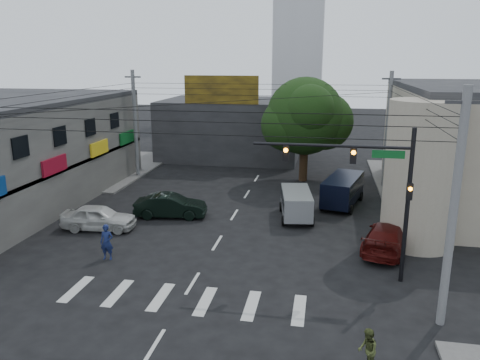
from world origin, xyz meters
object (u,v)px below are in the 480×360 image
(utility_pole_far_right, at_px, (387,131))
(pedestrian_olive, at_px, (367,350))
(traffic_officer, at_px, (107,242))
(dark_sedan, at_px, (171,206))
(navy_van, at_px, (343,191))
(traffic_gantry, at_px, (371,179))
(utility_pole_near_right, at_px, (453,212))
(maroon_sedan, at_px, (387,237))
(street_tree, at_px, (305,116))
(utility_pole_far_left, at_px, (135,124))
(white_compact, at_px, (99,217))
(silver_minivan, at_px, (296,205))

(utility_pole_far_right, height_order, pedestrian_olive, utility_pole_far_right)
(utility_pole_far_right, xyz_separation_m, traffic_officer, (-15.57, -17.17, -3.66))
(traffic_officer, bearing_deg, dark_sedan, 77.29)
(navy_van, bearing_deg, traffic_gantry, -162.12)
(traffic_gantry, distance_m, dark_sedan, 14.26)
(utility_pole_near_right, xyz_separation_m, maroon_sedan, (-1.23, 7.14, -3.84))
(maroon_sedan, xyz_separation_m, navy_van, (-2.16, 7.83, 0.27))
(street_tree, bearing_deg, traffic_officer, -116.53)
(utility_pole_far_left, relative_size, white_compact, 2.01)
(utility_pole_near_right, bearing_deg, navy_van, 102.77)
(traffic_gantry, distance_m, maroon_sedan, 5.65)
(traffic_gantry, distance_m, traffic_officer, 13.47)
(traffic_gantry, xyz_separation_m, traffic_officer, (-12.90, -0.17, -3.89))
(traffic_officer, bearing_deg, street_tree, 59.37)
(maroon_sedan, bearing_deg, traffic_gantry, 83.99)
(silver_minivan, height_order, traffic_officer, traffic_officer)
(navy_van, bearing_deg, traffic_officer, 148.02)
(street_tree, height_order, utility_pole_far_right, utility_pole_far_right)
(utility_pole_far_left, xyz_separation_m, utility_pole_far_right, (21.00, 0.00, 0.00))
(white_compact, distance_m, navy_van, 16.54)
(utility_pole_far_right, height_order, navy_van, utility_pole_far_right)
(traffic_gantry, relative_size, utility_pole_far_right, 0.78)
(utility_pole_near_right, distance_m, utility_pole_far_left, 29.35)
(utility_pole_near_right, bearing_deg, maroon_sedan, 99.81)
(street_tree, relative_size, utility_pole_far_left, 0.95)
(dark_sedan, xyz_separation_m, pedestrian_olive, (11.44, -13.81, -0.00))
(street_tree, distance_m, dark_sedan, 14.53)
(utility_pole_far_left, relative_size, silver_minivan, 2.07)
(utility_pole_far_left, height_order, maroon_sedan, utility_pole_far_left)
(utility_pole_near_right, height_order, white_compact, utility_pole_near_right)
(traffic_gantry, relative_size, navy_van, 1.32)
(white_compact, height_order, silver_minivan, silver_minivan)
(navy_van, bearing_deg, pedestrian_olive, -164.71)
(utility_pole_far_left, distance_m, traffic_officer, 18.38)
(dark_sedan, bearing_deg, silver_minivan, -89.23)
(street_tree, bearing_deg, pedestrian_olive, -82.19)
(utility_pole_far_left, bearing_deg, utility_pole_far_right, 0.00)
(dark_sedan, relative_size, silver_minivan, 1.08)
(traffic_gantry, distance_m, navy_van, 12.11)
(white_compact, distance_m, pedestrian_olive, 18.47)
(traffic_gantry, bearing_deg, dark_sedan, 150.01)
(traffic_gantry, height_order, maroon_sedan, traffic_gantry)
(utility_pole_near_right, height_order, navy_van, utility_pole_near_right)
(street_tree, relative_size, white_compact, 1.90)
(dark_sedan, xyz_separation_m, maroon_sedan, (13.28, -3.19, -0.00))
(silver_minivan, height_order, navy_van, navy_van)
(utility_pole_far_right, xyz_separation_m, dark_sedan, (-14.51, -10.17, -3.84))
(traffic_gantry, height_order, utility_pole_far_left, utility_pole_far_left)
(traffic_gantry, height_order, dark_sedan, traffic_gantry)
(white_compact, height_order, navy_van, navy_van)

